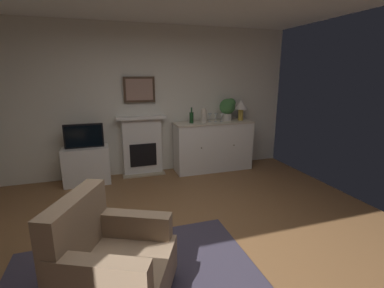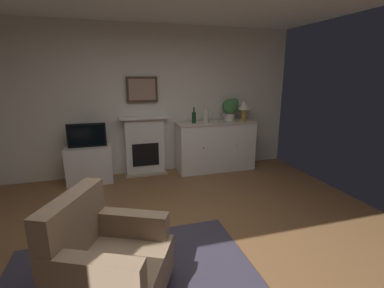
{
  "view_description": "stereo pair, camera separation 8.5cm",
  "coord_description": "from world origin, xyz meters",
  "px_view_note": "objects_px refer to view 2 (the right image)",
  "views": [
    {
      "loc": [
        -0.83,
        -2.44,
        1.83
      ],
      "look_at": [
        0.17,
        0.67,
        1.0
      ],
      "focal_mm": 25.84,
      "sensor_mm": 36.0,
      "label": 1
    },
    {
      "loc": [
        -0.75,
        -2.46,
        1.83
      ],
      "look_at": [
        0.17,
        0.67,
        1.0
      ],
      "focal_mm": 25.84,
      "sensor_mm": 36.0,
      "label": 2
    }
  ],
  "objects_px": {
    "tv_set": "(87,135)",
    "fireplace_unit": "(145,145)",
    "framed_picture": "(142,89)",
    "potted_plant_small": "(231,107)",
    "sideboard_cabinet": "(216,146)",
    "armchair": "(107,260)",
    "tv_cabinet": "(90,164)",
    "wine_glass_center": "(218,115)",
    "table_lamp": "(244,106)",
    "wine_bottle": "(194,117)",
    "wine_glass_left": "(212,116)",
    "wine_glass_right": "(224,115)",
    "vase_decorative": "(206,115)"
  },
  "relations": [
    {
      "from": "tv_set",
      "to": "fireplace_unit",
      "type": "bearing_deg",
      "value": 10.77
    },
    {
      "from": "framed_picture",
      "to": "potted_plant_small",
      "type": "distance_m",
      "value": 1.7
    },
    {
      "from": "fireplace_unit",
      "to": "sideboard_cabinet",
      "type": "relative_size",
      "value": 0.73
    },
    {
      "from": "armchair",
      "to": "fireplace_unit",
      "type": "bearing_deg",
      "value": 77.15
    },
    {
      "from": "tv_cabinet",
      "to": "tv_set",
      "type": "relative_size",
      "value": 1.21
    },
    {
      "from": "framed_picture",
      "to": "tv_set",
      "type": "height_order",
      "value": "framed_picture"
    },
    {
      "from": "fireplace_unit",
      "to": "wine_glass_center",
      "type": "bearing_deg",
      "value": -7.69
    },
    {
      "from": "table_lamp",
      "to": "wine_bottle",
      "type": "xyz_separation_m",
      "value": [
        -1.01,
        -0.01,
        -0.17
      ]
    },
    {
      "from": "sideboard_cabinet",
      "to": "wine_glass_left",
      "type": "height_order",
      "value": "wine_glass_left"
    },
    {
      "from": "sideboard_cabinet",
      "to": "wine_glass_center",
      "type": "distance_m",
      "value": 0.6
    },
    {
      "from": "framed_picture",
      "to": "tv_set",
      "type": "bearing_deg",
      "value": -166.69
    },
    {
      "from": "tv_set",
      "to": "armchair",
      "type": "bearing_deg",
      "value": -83.89
    },
    {
      "from": "wine_glass_right",
      "to": "framed_picture",
      "type": "bearing_deg",
      "value": 170.04
    },
    {
      "from": "table_lamp",
      "to": "wine_glass_right",
      "type": "xyz_separation_m",
      "value": [
        -0.42,
        -0.04,
        -0.16
      ]
    },
    {
      "from": "tv_set",
      "to": "potted_plant_small",
      "type": "distance_m",
      "value": 2.65
    },
    {
      "from": "tv_cabinet",
      "to": "wine_bottle",
      "type": "bearing_deg",
      "value": -0.7
    },
    {
      "from": "wine_glass_right",
      "to": "fireplace_unit",
      "type": "bearing_deg",
      "value": 171.74
    },
    {
      "from": "wine_glass_center",
      "to": "wine_glass_right",
      "type": "bearing_deg",
      "value": -15.26
    },
    {
      "from": "wine_bottle",
      "to": "tv_set",
      "type": "bearing_deg",
      "value": -179.99
    },
    {
      "from": "tv_cabinet",
      "to": "armchair",
      "type": "xyz_separation_m",
      "value": [
        0.3,
        -2.81,
        0.06
      ]
    },
    {
      "from": "wine_glass_left",
      "to": "wine_glass_center",
      "type": "bearing_deg",
      "value": -12.26
    },
    {
      "from": "fireplace_unit",
      "to": "wine_glass_left",
      "type": "bearing_deg",
      "value": -7.29
    },
    {
      "from": "framed_picture",
      "to": "tv_set",
      "type": "relative_size",
      "value": 0.89
    },
    {
      "from": "framed_picture",
      "to": "wine_glass_center",
      "type": "xyz_separation_m",
      "value": [
        1.38,
        -0.23,
        -0.49
      ]
    },
    {
      "from": "wine_glass_center",
      "to": "framed_picture",
      "type": "bearing_deg",
      "value": 170.47
    },
    {
      "from": "tv_cabinet",
      "to": "potted_plant_small",
      "type": "xyz_separation_m",
      "value": [
        2.62,
        0.03,
        0.89
      ]
    },
    {
      "from": "armchair",
      "to": "wine_bottle",
      "type": "bearing_deg",
      "value": 60.51
    },
    {
      "from": "wine_glass_left",
      "to": "potted_plant_small",
      "type": "distance_m",
      "value": 0.41
    },
    {
      "from": "wine_glass_left",
      "to": "vase_decorative",
      "type": "bearing_deg",
      "value": -156.35
    },
    {
      "from": "wine_bottle",
      "to": "vase_decorative",
      "type": "relative_size",
      "value": 1.03
    },
    {
      "from": "fireplace_unit",
      "to": "wine_glass_left",
      "type": "distance_m",
      "value": 1.38
    },
    {
      "from": "armchair",
      "to": "framed_picture",
      "type": "bearing_deg",
      "value": 77.34
    },
    {
      "from": "wine_glass_right",
      "to": "tv_cabinet",
      "type": "height_order",
      "value": "wine_glass_right"
    },
    {
      "from": "table_lamp",
      "to": "framed_picture",
      "type": "bearing_deg",
      "value": 173.35
    },
    {
      "from": "table_lamp",
      "to": "wine_glass_left",
      "type": "bearing_deg",
      "value": 178.65
    },
    {
      "from": "tv_set",
      "to": "potted_plant_small",
      "type": "xyz_separation_m",
      "value": [
        2.62,
        0.05,
        0.37
      ]
    },
    {
      "from": "table_lamp",
      "to": "potted_plant_small",
      "type": "xyz_separation_m",
      "value": [
        -0.26,
        0.05,
        -0.02
      ]
    },
    {
      "from": "table_lamp",
      "to": "tv_cabinet",
      "type": "bearing_deg",
      "value": 179.7
    },
    {
      "from": "potted_plant_small",
      "to": "tv_cabinet",
      "type": "bearing_deg",
      "value": -179.34
    },
    {
      "from": "vase_decorative",
      "to": "armchair",
      "type": "xyz_separation_m",
      "value": [
        -1.8,
        -2.74,
        -0.71
      ]
    },
    {
      "from": "wine_glass_left",
      "to": "armchair",
      "type": "bearing_deg",
      "value": -124.73
    },
    {
      "from": "wine_glass_left",
      "to": "potted_plant_small",
      "type": "height_order",
      "value": "potted_plant_small"
    },
    {
      "from": "tv_cabinet",
      "to": "tv_set",
      "type": "distance_m",
      "value": 0.52
    },
    {
      "from": "fireplace_unit",
      "to": "armchair",
      "type": "bearing_deg",
      "value": -102.85
    },
    {
      "from": "fireplace_unit",
      "to": "wine_bottle",
      "type": "xyz_separation_m",
      "value": [
        0.9,
        -0.19,
        0.51
      ]
    },
    {
      "from": "sideboard_cabinet",
      "to": "vase_decorative",
      "type": "relative_size",
      "value": 5.39
    },
    {
      "from": "fireplace_unit",
      "to": "table_lamp",
      "type": "relative_size",
      "value": 2.75
    },
    {
      "from": "wine_glass_left",
      "to": "armchair",
      "type": "xyz_separation_m",
      "value": [
        -1.95,
        -2.81,
        -0.69
      ]
    },
    {
      "from": "wine_glass_right",
      "to": "armchair",
      "type": "xyz_separation_m",
      "value": [
        -2.17,
        -2.75,
        -0.69
      ]
    },
    {
      "from": "sideboard_cabinet",
      "to": "wine_bottle",
      "type": "bearing_deg",
      "value": -179.0
    }
  ]
}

